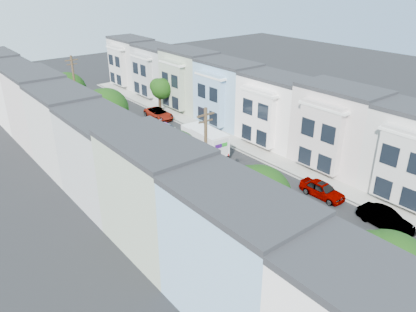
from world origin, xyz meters
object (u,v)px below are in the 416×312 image
tree_d (107,110)px  tree_e (68,91)px  tree_far_r (161,89)px  utility_pole_far (76,96)px  tree_c (174,157)px  lead_sedan (167,130)px  parked_right_c (204,136)px  tree_b (257,199)px  parked_right_d (159,114)px  fedex_truck (205,140)px  parked_left_c (229,217)px  parked_right_a (386,219)px  parked_left_b (313,273)px  utility_pole_near (206,168)px  parked_right_b (322,190)px  tree_a (386,275)px  parked_left_d (153,167)px

tree_d → tree_e: size_ratio=1.04×
tree_far_r → utility_pole_far: bearing=-174.4°
tree_c → tree_e: (-0.00, 24.41, 0.64)m
lead_sedan → parked_right_c: size_ratio=1.26×
tree_b → parked_right_d: size_ratio=1.41×
lead_sedan → parked_right_c: 5.18m
utility_pole_far → parked_right_d: bearing=-5.2°
fedex_truck → parked_right_c: (2.50, 3.25, -1.07)m
tree_c → parked_left_c: bearing=-76.4°
parked_right_a → parked_right_d: parked_right_a is taller
tree_b → tree_c: bearing=90.0°
parked_right_d → parked_left_b: bearing=-104.0°
parked_left_c → lead_sedan: bearing=66.0°
tree_b → lead_sedan: size_ratio=1.53×
tree_e → tree_far_r: 13.40m
fedex_truck → lead_sedan: (-0.23, 7.65, -0.98)m
tree_far_r → utility_pole_near: 30.37m
tree_d → parked_right_d: 14.31m
tree_e → lead_sedan: (8.47, -10.10, -4.47)m
parked_right_c → utility_pole_far: bearing=132.5°
tree_c → lead_sedan: 17.07m
parked_left_c → parked_right_b: bearing=-16.7°
tree_e → tree_a: bearing=-90.0°
tree_a → parked_left_d: (1.40, 25.89, -4.09)m
tree_a → fedex_truck: (8.70, 26.47, -3.09)m
utility_pole_far → parked_left_d: utility_pole_far is taller
tree_c → parked_left_d: size_ratio=1.62×
tree_far_r → parked_right_d: bearing=-130.7°
parked_right_a → parked_right_b: size_ratio=0.97×
tree_c → tree_far_r: size_ratio=1.36×
parked_right_d → fedex_truck: bearing=-98.6°
tree_d → parked_left_c: bearing=-85.7°
tree_b → tree_c: 10.27m
utility_pole_far → parked_right_c: bearing=-46.0°
tree_a → tree_e: size_ratio=0.95×
parked_right_c → tree_a: bearing=-112.2°
tree_far_r → parked_right_a: size_ratio=1.13×
utility_pole_near → parked_left_b: utility_pole_near is taller
tree_far_r → parked_right_a: 37.17m
tree_c → parked_right_b: (11.20, -7.88, -3.81)m
tree_c → tree_d: bearing=90.0°
parked_left_c → tree_far_r: bearing=62.9°
tree_a → parked_right_b: (11.20, 11.92, -4.05)m
parked_right_a → utility_pole_near: bearing=143.2°
tree_far_r → parked_right_c: tree_far_r is taller
utility_pole_near → parked_right_c: 18.80m
fedex_truck → parked_left_d: 7.39m
tree_c → tree_far_r: (13.20, 22.81, -1.05)m
fedex_truck → utility_pole_far: bearing=124.3°
fedex_truck → parked_right_c: size_ratio=1.66×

